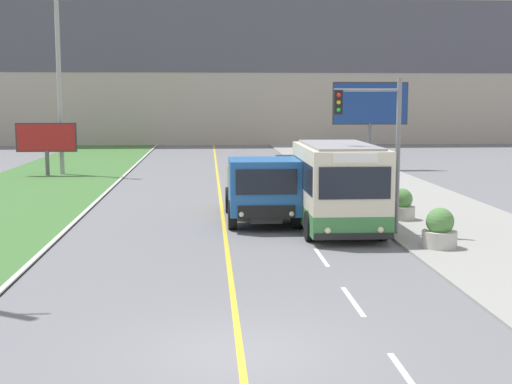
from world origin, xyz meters
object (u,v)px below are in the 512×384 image
(dump_truck, at_px, (262,190))
(traffic_light_mast, at_px, (378,136))
(city_bus, at_px, (338,188))
(planter_round_second, at_px, (402,206))
(billboard_large, at_px, (370,106))
(utility_pole_far, at_px, (59,76))
(planter_round_third, at_px, (368,189))
(planter_round_near, at_px, (440,230))
(car_distant, at_px, (291,170))
(billboard_small, at_px, (46,139))

(dump_truck, distance_m, traffic_light_mast, 5.05)
(city_bus, distance_m, planter_round_second, 3.54)
(city_bus, xyz_separation_m, billboard_large, (6.02, 21.64, 2.59))
(city_bus, bearing_deg, utility_pole_far, 124.26)
(planter_round_second, bearing_deg, dump_truck, -178.93)
(billboard_large, bearing_deg, planter_round_third, -102.91)
(planter_round_near, bearing_deg, planter_round_third, 89.42)
(dump_truck, xyz_separation_m, planter_round_third, (5.22, 5.24, -0.67))
(city_bus, height_order, car_distant, city_bus)
(planter_round_near, relative_size, planter_round_second, 1.05)
(city_bus, height_order, dump_truck, city_bus)
(billboard_small, distance_m, planter_round_third, 20.70)
(traffic_light_mast, bearing_deg, utility_pole_far, 125.30)
(planter_round_third, bearing_deg, utility_pole_far, 141.87)
(utility_pole_far, height_order, billboard_small, utility_pole_far)
(city_bus, distance_m, planter_round_third, 7.63)
(traffic_light_mast, bearing_deg, planter_round_third, 79.07)
(planter_round_near, distance_m, planter_round_second, 5.15)
(city_bus, bearing_deg, billboard_large, 74.44)
(city_bus, relative_size, traffic_light_mast, 1.07)
(city_bus, bearing_deg, planter_round_third, 69.21)
(billboard_large, height_order, billboard_small, billboard_large)
(planter_round_near, bearing_deg, planter_round_second, 87.57)
(car_distant, relative_size, billboard_large, 0.76)
(billboard_large, distance_m, planter_round_near, 25.33)
(billboard_large, xyz_separation_m, planter_round_second, (-3.22, -19.71, -3.56))
(traffic_light_mast, xyz_separation_m, planter_round_near, (1.43, -2.33, -2.78))
(traffic_light_mast, bearing_deg, planter_round_second, 59.58)
(car_distant, height_order, planter_round_near, car_distant)
(billboard_small, xyz_separation_m, planter_round_near, (16.75, -22.19, -1.60))
(utility_pole_far, bearing_deg, dump_truck, -58.64)
(traffic_light_mast, bearing_deg, dump_truck, 143.67)
(billboard_small, height_order, planter_round_third, billboard_small)
(city_bus, xyz_separation_m, traffic_light_mast, (1.15, -0.87, 1.85))
(utility_pole_far, bearing_deg, billboard_large, 5.58)
(car_distant, height_order, planter_round_third, car_distant)
(utility_pole_far, bearing_deg, car_distant, -20.68)
(utility_pole_far, distance_m, planter_round_third, 21.20)
(planter_round_near, bearing_deg, billboard_large, 82.11)
(car_distant, distance_m, planter_round_third, 8.00)
(city_bus, xyz_separation_m, planter_round_near, (2.58, -3.21, -0.94))
(utility_pole_far, height_order, planter_round_second, utility_pole_far)
(utility_pole_far, relative_size, planter_round_third, 10.20)
(traffic_light_mast, bearing_deg, billboard_small, 127.65)
(planter_round_near, xyz_separation_m, planter_round_third, (0.10, 10.28, -0.03))
(car_distant, xyz_separation_m, planter_round_second, (2.73, -12.70, -0.09))
(billboard_large, bearing_deg, dump_truck, -113.36)
(dump_truck, bearing_deg, utility_pole_far, 121.36)
(dump_truck, relative_size, billboard_small, 1.85)
(billboard_small, bearing_deg, car_distant, -16.96)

